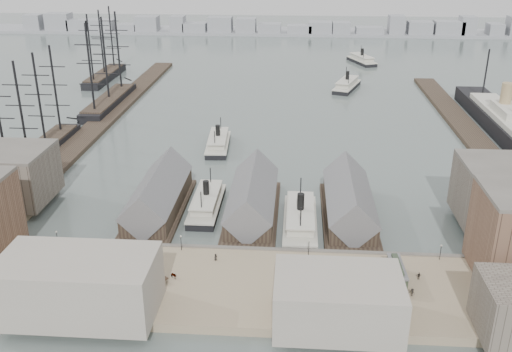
# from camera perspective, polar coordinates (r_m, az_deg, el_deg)

# --- Properties ---
(ground) EXTENTS (900.00, 900.00, 0.00)m
(ground) POSITION_cam_1_polar(r_m,az_deg,el_deg) (142.15, -0.89, -6.92)
(ground) COLOR #4D5956
(ground) RESTS_ON ground
(quay) EXTENTS (180.00, 30.00, 2.00)m
(quay) POSITION_cam_1_polar(r_m,az_deg,el_deg) (124.68, -1.70, -11.06)
(quay) COLOR #8A785D
(quay) RESTS_ON ground
(seawall) EXTENTS (180.00, 1.20, 2.30)m
(seawall) POSITION_cam_1_polar(r_m,az_deg,el_deg) (137.09, -1.08, -7.57)
(seawall) COLOR #59544C
(seawall) RESTS_ON ground
(west_wharf) EXTENTS (10.00, 220.00, 1.60)m
(west_wharf) POSITION_cam_1_polar(r_m,az_deg,el_deg) (246.64, -14.81, 5.62)
(west_wharf) COLOR #2D231C
(west_wharf) RESTS_ON ground
(east_wharf) EXTENTS (10.00, 180.00, 1.60)m
(east_wharf) POSITION_cam_1_polar(r_m,az_deg,el_deg) (233.82, 20.62, 3.97)
(east_wharf) COLOR #2D231C
(east_wharf) RESTS_ON ground
(ferry_shed_west) EXTENTS (14.00, 42.00, 12.60)m
(ferry_shed_west) POSITION_cam_1_polar(r_m,az_deg,el_deg) (158.95, -9.74, -2.01)
(ferry_shed_west) COLOR #2D231C
(ferry_shed_west) RESTS_ON ground
(ferry_shed_center) EXTENTS (14.00, 42.00, 12.60)m
(ferry_shed_center) POSITION_cam_1_polar(r_m,az_deg,el_deg) (154.95, -0.35, -2.34)
(ferry_shed_center) COLOR #2D231C
(ferry_shed_center) RESTS_ON ground
(ferry_shed_east) EXTENTS (14.00, 42.00, 12.60)m
(ferry_shed_east) POSITION_cam_1_polar(r_m,az_deg,el_deg) (155.26, 9.27, -2.60)
(ferry_shed_east) COLOR #2D231C
(ferry_shed_east) RESTS_ON ground
(warehouse_west_back) EXTENTS (26.00, 20.00, 14.00)m
(warehouse_west_back) POSITION_cam_1_polar(r_m,az_deg,el_deg) (173.88, -23.99, 0.03)
(warehouse_west_back) COLOR #60564C
(warehouse_west_back) RESTS_ON west_land
(street_bldg_center) EXTENTS (24.00, 16.00, 10.00)m
(street_bldg_center) POSITION_cam_1_polar(r_m,az_deg,el_deg) (111.24, 8.16, -12.24)
(street_bldg_center) COLOR gray
(street_bldg_center) RESTS_ON quay
(street_bldg_west) EXTENTS (30.00, 16.00, 12.00)m
(street_bldg_west) POSITION_cam_1_polar(r_m,az_deg,el_deg) (117.75, -17.30, -10.40)
(street_bldg_west) COLOR gray
(street_bldg_west) RESTS_ON quay
(lamp_post_far_w) EXTENTS (0.44, 0.44, 3.92)m
(lamp_post_far_w) POSITION_cam_1_polar(r_m,az_deg,el_deg) (144.64, -19.30, -5.64)
(lamp_post_far_w) COLOR black
(lamp_post_far_w) RESTS_ON quay
(lamp_post_near_w) EXTENTS (0.44, 0.44, 3.92)m
(lamp_post_near_w) POSITION_cam_1_polar(r_m,az_deg,el_deg) (135.84, -7.51, -6.36)
(lamp_post_near_w) COLOR black
(lamp_post_near_w) RESTS_ON quay
(lamp_post_near_e) EXTENTS (0.44, 0.44, 3.92)m
(lamp_post_near_e) POSITION_cam_1_polar(r_m,az_deg,el_deg) (133.35, 5.32, -6.85)
(lamp_post_near_e) COLOR black
(lamp_post_near_e) RESTS_ON quay
(lamp_post_far_e) EXTENTS (0.44, 0.44, 3.92)m
(lamp_post_far_e) POSITION_cam_1_polar(r_m,az_deg,el_deg) (137.52, 18.00, -6.99)
(lamp_post_far_e) COLOR black
(lamp_post_far_e) RESTS_ON quay
(far_shore) EXTENTS (500.00, 40.00, 15.72)m
(far_shore) POSITION_cam_1_polar(r_m,az_deg,el_deg) (462.12, 2.57, 14.48)
(far_shore) COLOR gray
(far_shore) RESTS_ON ground
(ferry_docked_west) EXTENTS (7.79, 25.97, 9.27)m
(ferry_docked_west) POSITION_cam_1_polar(r_m,az_deg,el_deg) (159.30, -4.96, -2.68)
(ferry_docked_west) COLOR black
(ferry_docked_west) RESTS_ON ground
(ferry_docked_east) EXTENTS (8.58, 28.59, 10.21)m
(ferry_docked_east) POSITION_cam_1_polar(r_m,az_deg,el_deg) (149.69, 4.43, -4.32)
(ferry_docked_east) COLOR black
(ferry_docked_east) RESTS_ON ground
(ferry_open_near) EXTENTS (8.98, 25.77, 9.07)m
(ferry_open_near) POSITION_cam_1_polar(r_m,az_deg,el_deg) (206.23, -3.81, 3.39)
(ferry_open_near) COLOR black
(ferry_open_near) RESTS_ON ground
(ferry_open_mid) EXTENTS (16.37, 28.27, 9.68)m
(ferry_open_mid) POSITION_cam_1_polar(r_m,az_deg,el_deg) (291.89, 9.08, 8.99)
(ferry_open_mid) COLOR black
(ferry_open_mid) RESTS_ON ground
(ferry_open_far) EXTENTS (16.85, 27.26, 9.35)m
(ferry_open_far) POSITION_cam_1_polar(r_m,az_deg,el_deg) (356.57, 10.52, 11.37)
(ferry_open_far) COLOR black
(ferry_open_far) RESTS_ON ground
(sailing_ship_near) EXTENTS (8.56, 59.00, 35.21)m
(sailing_ship_near) POSITION_cam_1_polar(r_m,az_deg,el_deg) (208.71, -20.99, 2.25)
(sailing_ship_near) COLOR black
(sailing_ship_near) RESTS_ON ground
(sailing_ship_mid) EXTENTS (9.56, 55.21, 39.28)m
(sailing_ship_mid) POSITION_cam_1_polar(r_m,az_deg,el_deg) (266.01, -14.46, 7.34)
(sailing_ship_mid) COLOR black
(sailing_ship_mid) RESTS_ON ground
(sailing_ship_far) EXTENTS (8.80, 48.90, 36.19)m
(sailing_ship_far) POSITION_cam_1_polar(r_m,az_deg,el_deg) (318.99, -14.90, 9.75)
(sailing_ship_far) COLOR black
(sailing_ship_far) RESTS_ON ground
(ocean_steamer) EXTENTS (12.91, 94.37, 18.87)m
(ocean_steamer) POSITION_cam_1_polar(r_m,az_deg,el_deg) (244.45, 23.40, 5.13)
(ocean_steamer) COLOR black
(ocean_steamer) RESTS_ON ground
(tram) EXTENTS (3.12, 10.93, 3.86)m
(tram) POSITION_cam_1_polar(r_m,az_deg,el_deg) (127.29, 13.90, -9.43)
(tram) COLOR black
(tram) RESTS_ON quay
(horse_cart_left) EXTENTS (4.67, 3.20, 1.43)m
(horse_cart_left) POSITION_cam_1_polar(r_m,az_deg,el_deg) (132.37, -16.62, -9.02)
(horse_cart_left) COLOR black
(horse_cart_left) RESTS_ON quay
(horse_cart_center) EXTENTS (4.67, 3.55, 1.51)m
(horse_cart_center) POSITION_cam_1_polar(r_m,az_deg,el_deg) (126.21, -8.66, -9.91)
(horse_cart_center) COLOR black
(horse_cart_center) RESTS_ON quay
(horse_cart_right) EXTENTS (4.82, 2.83, 1.57)m
(horse_cart_right) POSITION_cam_1_polar(r_m,az_deg,el_deg) (122.95, 8.63, -10.88)
(horse_cart_right) COLOR black
(horse_cart_right) RESTS_ON quay
(pedestrian_0) EXTENTS (0.75, 0.72, 1.65)m
(pedestrian_0) POSITION_cam_1_polar(r_m,az_deg,el_deg) (141.79, -21.67, -7.47)
(pedestrian_0) COLOR black
(pedestrian_0) RESTS_ON quay
(pedestrian_1) EXTENTS (1.11, 1.02, 1.83)m
(pedestrian_1) POSITION_cam_1_polar(r_m,az_deg,el_deg) (132.13, -21.28, -9.69)
(pedestrian_1) COLOR black
(pedestrian_1) RESTS_ON quay
(pedestrian_2) EXTENTS (1.18, 0.85, 1.64)m
(pedestrian_2) POSITION_cam_1_polar(r_m,az_deg,el_deg) (138.86, -12.64, -6.96)
(pedestrian_2) COLOR black
(pedestrian_2) RESTS_ON quay
(pedestrian_3) EXTENTS (1.13, 1.00, 1.83)m
(pedestrian_3) POSITION_cam_1_polar(r_m,az_deg,el_deg) (121.93, -9.94, -11.22)
(pedestrian_3) COLOR black
(pedestrian_3) RESTS_ON quay
(pedestrian_4) EXTENTS (0.89, 0.96, 1.64)m
(pedestrian_4) POSITION_cam_1_polar(r_m,az_deg,el_deg) (131.97, -4.06, -8.09)
(pedestrian_4) COLOR black
(pedestrian_4) RESTS_ON quay
(pedestrian_5) EXTENTS (0.55, 0.71, 1.81)m
(pedestrian_5) POSITION_cam_1_polar(r_m,az_deg,el_deg) (120.39, 2.23, -11.34)
(pedestrian_5) COLOR black
(pedestrian_5) RESTS_ON quay
(pedestrian_6) EXTENTS (1.04, 1.00, 1.69)m
(pedestrian_6) POSITION_cam_1_polar(r_m,az_deg,el_deg) (130.41, 9.91, -8.81)
(pedestrian_6) COLOR black
(pedestrian_6) RESTS_ON quay
(pedestrian_7) EXTENTS (1.29, 1.22, 1.75)m
(pedestrian_7) POSITION_cam_1_polar(r_m,az_deg,el_deg) (123.97, 15.34, -11.16)
(pedestrian_7) COLOR black
(pedestrian_7) RESTS_ON quay
(pedestrian_8) EXTENTS (1.05, 0.53, 1.72)m
(pedestrian_8) POSITION_cam_1_polar(r_m,az_deg,el_deg) (129.74, 15.98, -9.59)
(pedestrian_8) COLOR black
(pedestrian_8) RESTS_ON quay
(pedestrian_9) EXTENTS (0.94, 1.01, 1.74)m
(pedestrian_9) POSITION_cam_1_polar(r_m,az_deg,el_deg) (129.40, 21.43, -10.47)
(pedestrian_9) COLOR black
(pedestrian_9) RESTS_ON quay
(pedestrian_10) EXTENTS (1.00, 0.92, 1.72)m
(pedestrian_10) POSITION_cam_1_polar(r_m,az_deg,el_deg) (138.36, -19.01, -7.83)
(pedestrian_10) COLOR black
(pedestrian_10) RESTS_ON quay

